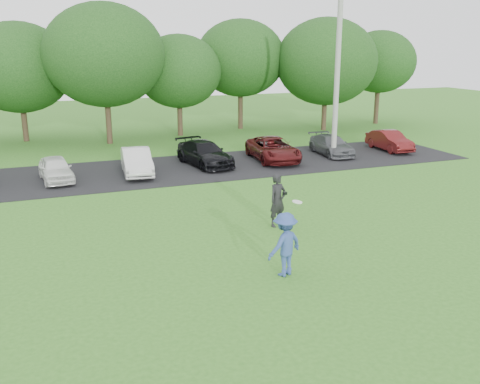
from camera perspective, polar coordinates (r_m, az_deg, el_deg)
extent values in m
plane|color=#336E1F|center=(15.59, 4.63, -7.86)|extent=(100.00, 100.00, 0.00)
cube|color=black|center=(27.33, -7.12, 2.42)|extent=(32.00, 6.50, 0.03)
cylinder|color=#9B9C97|center=(29.36, 10.32, 12.18)|extent=(0.28, 0.28, 9.12)
imported|color=#314B8C|center=(14.70, 4.81, -5.58)|extent=(1.32, 1.04, 1.80)
cylinder|color=white|center=(14.36, 6.13, -1.06)|extent=(0.27, 0.27, 0.08)
imported|color=black|center=(18.57, 4.04, -0.88)|extent=(0.80, 0.65, 1.88)
cube|color=black|center=(18.41, 4.80, -0.14)|extent=(0.17, 0.14, 0.10)
imported|color=silver|center=(26.10, -19.06, 2.35)|extent=(1.63, 3.41, 1.12)
imported|color=silver|center=(26.43, -10.97, 3.22)|extent=(1.63, 3.86, 1.24)
imported|color=black|center=(27.96, -3.80, 4.14)|extent=(2.43, 4.49, 1.24)
imported|color=#4B1011|center=(29.10, 3.56, 4.60)|extent=(2.46, 4.65, 1.24)
imported|color=#53565B|center=(31.05, 9.71, 4.96)|extent=(1.79, 3.85, 1.09)
imported|color=#551213|center=(33.02, 15.66, 5.30)|extent=(1.40, 3.59, 1.17)
cylinder|color=#38281C|center=(37.63, -21.98, 6.71)|extent=(0.36, 0.36, 2.20)
ellipsoid|color=#214C19|center=(37.31, -22.55, 12.17)|extent=(6.68, 6.68, 5.68)
cylinder|color=#38281C|center=(35.07, -13.83, 7.23)|extent=(0.36, 0.36, 2.70)
ellipsoid|color=#214C19|center=(34.74, -14.28, 13.98)|extent=(7.42, 7.42, 6.31)
cylinder|color=#38281C|center=(37.39, -6.42, 7.69)|extent=(0.36, 0.36, 2.20)
ellipsoid|color=#214C19|center=(37.09, -6.57, 12.68)|extent=(5.76, 5.76, 4.90)
cylinder|color=#38281C|center=(40.20, 0.05, 8.69)|extent=(0.36, 0.36, 2.70)
ellipsoid|color=#214C19|center=(39.92, 0.05, 14.10)|extent=(6.50, 6.50, 5.53)
cylinder|color=#38281C|center=(40.05, 8.95, 8.12)|extent=(0.36, 0.36, 2.20)
ellipsoid|color=#214C19|center=(39.75, 9.19, 13.58)|extent=(7.24, 7.24, 6.15)
cylinder|color=#38281C|center=(44.13, 14.35, 8.84)|extent=(0.36, 0.36, 2.70)
ellipsoid|color=#214C19|center=(43.89, 14.66, 13.30)|extent=(5.58, 5.58, 4.74)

